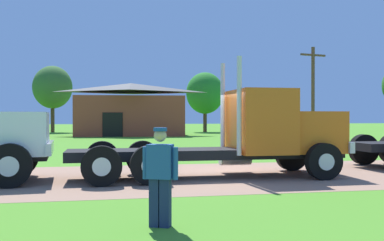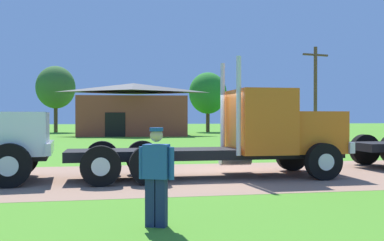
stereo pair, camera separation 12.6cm
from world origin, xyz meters
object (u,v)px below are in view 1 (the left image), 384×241
truck_foreground_white (253,135)px  utility_pole_near (313,91)px  shed_building (131,110)px  visitor_walking_mid (160,173)px

truck_foreground_white → utility_pole_near: utility_pole_near is taller
truck_foreground_white → shed_building: shed_building is taller
truck_foreground_white → visitor_walking_mid: size_ratio=5.07×
visitor_walking_mid → shed_building: 35.98m
truck_foreground_white → shed_building: 30.39m
visitor_walking_mid → utility_pole_near: utility_pole_near is taller
shed_building → utility_pole_near: utility_pole_near is taller
truck_foreground_white → utility_pole_near: 21.17m
visitor_walking_mid → utility_pole_near: bearing=58.7°
shed_building → utility_pole_near: (12.83, -12.31, 1.32)m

